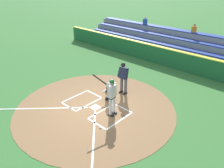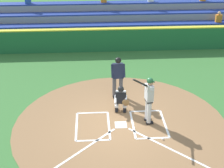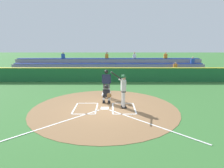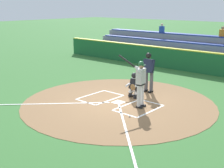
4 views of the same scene
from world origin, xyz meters
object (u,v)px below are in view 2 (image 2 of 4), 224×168
batter (149,97)px  catcher (121,98)px  baseball (163,139)px  plate_umpire (118,75)px

batter → catcher: bearing=-42.7°
catcher → baseball: catcher is taller
catcher → plate_umpire: (0.04, -1.13, 0.49)m
batter → catcher: size_ratio=1.88×
plate_umpire → catcher: bearing=92.1°
catcher → baseball: (-1.30, 1.98, -0.55)m
baseball → plate_umpire: bearing=-66.7°
baseball → catcher: bearing=-56.8°
batter → plate_umpire: 2.21m
plate_umpire → baseball: 3.55m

